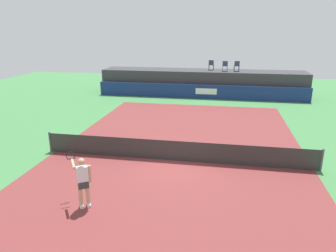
% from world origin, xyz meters
% --- Properties ---
extents(ground_plane, '(48.00, 48.00, 0.00)m').
position_xyz_m(ground_plane, '(0.00, 3.00, 0.00)').
color(ground_plane, '#3D7A42').
extents(court_inner, '(12.00, 22.00, 0.00)m').
position_xyz_m(court_inner, '(0.00, 0.00, 0.00)').
color(court_inner, maroon).
rests_on(court_inner, ground).
extents(sponsor_wall, '(18.00, 0.22, 1.20)m').
position_xyz_m(sponsor_wall, '(0.00, 13.50, 0.60)').
color(sponsor_wall, navy).
rests_on(sponsor_wall, ground).
extents(spectator_platform, '(18.00, 2.80, 2.20)m').
position_xyz_m(spectator_platform, '(0.00, 15.30, 1.10)').
color(spectator_platform, '#38383D').
rests_on(spectator_platform, ground).
extents(spectator_chair_far_left, '(0.46, 0.46, 0.89)m').
position_xyz_m(spectator_chair_far_left, '(0.75, 15.50, 2.69)').
color(spectator_chair_far_left, '#2D3D56').
rests_on(spectator_chair_far_left, spectator_platform).
extents(spectator_chair_left, '(0.45, 0.45, 0.89)m').
position_xyz_m(spectator_chair_left, '(1.96, 14.96, 2.69)').
color(spectator_chair_left, '#2D3D56').
rests_on(spectator_chair_left, spectator_platform).
extents(spectator_chair_center, '(0.47, 0.47, 0.89)m').
position_xyz_m(spectator_chair_center, '(2.97, 15.12, 2.69)').
color(spectator_chair_center, '#2D3D56').
rests_on(spectator_chair_center, spectator_platform).
extents(tennis_net, '(12.40, 0.02, 0.95)m').
position_xyz_m(tennis_net, '(0.00, 0.00, 0.47)').
color(tennis_net, '#2D2D2D').
rests_on(tennis_net, ground).
extents(net_post_near, '(0.10, 0.10, 1.00)m').
position_xyz_m(net_post_near, '(-6.20, 0.00, 0.50)').
color(net_post_near, '#4C4C51').
rests_on(net_post_near, ground).
extents(net_post_far, '(0.10, 0.10, 1.00)m').
position_xyz_m(net_post_far, '(6.20, 0.00, 0.50)').
color(net_post_far, '#4C4C51').
rests_on(net_post_far, ground).
extents(tennis_player, '(1.12, 0.99, 1.77)m').
position_xyz_m(tennis_player, '(-2.44, -4.37, 0.96)').
color(tennis_player, white).
rests_on(tennis_player, court_inner).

